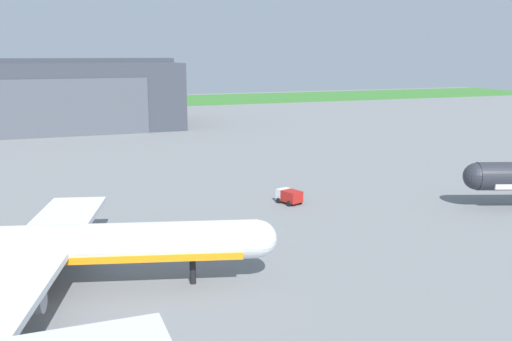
# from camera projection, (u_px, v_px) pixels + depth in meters

# --- Properties ---
(ground_plane) EXTENTS (440.00, 440.00, 0.00)m
(ground_plane) POSITION_uv_depth(u_px,v_px,m) (239.00, 233.00, 64.64)
(ground_plane) COLOR slate
(grass_field_strip) EXTENTS (440.00, 56.00, 0.08)m
(grass_field_strip) POSITION_uv_depth(u_px,v_px,m) (94.00, 103.00, 233.33)
(grass_field_strip) COLOR #3A7B31
(grass_field_strip) RESTS_ON ground_plane
(maintenance_hangar) EXTENTS (85.56, 37.13, 18.80)m
(maintenance_hangar) POSITION_uv_depth(u_px,v_px,m) (12.00, 96.00, 149.67)
(maintenance_hangar) COLOR #383D47
(maintenance_hangar) RESTS_ON ground_plane
(airliner_near_left) EXTENTS (38.27, 34.54, 11.63)m
(airliner_near_left) POSITION_uv_depth(u_px,v_px,m) (46.00, 247.00, 48.63)
(airliner_near_left) COLOR silver
(airliner_near_left) RESTS_ON ground_plane
(baggage_tug) EXTENTS (3.16, 3.95, 1.87)m
(baggage_tug) POSITION_uv_depth(u_px,v_px,m) (289.00, 196.00, 77.18)
(baggage_tug) COLOR silver
(baggage_tug) RESTS_ON ground_plane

